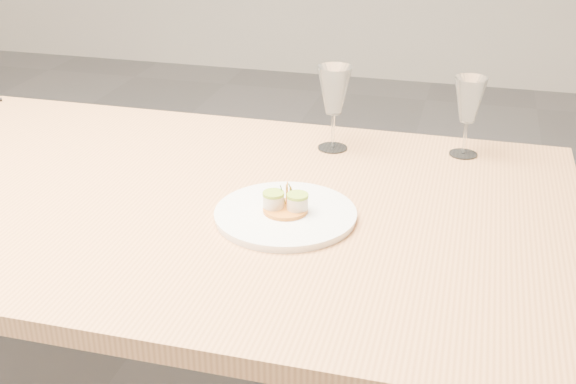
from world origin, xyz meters
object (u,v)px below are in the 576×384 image
(dining_table, at_px, (41,203))
(wine_glass_3, at_px, (469,102))
(wine_glass_2, at_px, (334,92))
(dinner_plate, at_px, (286,213))

(dining_table, height_order, wine_glass_3, wine_glass_3)
(dining_table, height_order, wine_glass_2, wine_glass_2)
(dinner_plate, bearing_deg, dining_table, 174.97)
(dinner_plate, height_order, wine_glass_2, wine_glass_2)
(dining_table, distance_m, dinner_plate, 0.61)
(dining_table, relative_size, dinner_plate, 8.29)
(dinner_plate, relative_size, wine_glass_3, 1.48)
(wine_glass_2, height_order, wine_glass_3, wine_glass_2)
(dinner_plate, xyz_separation_m, wine_glass_2, (0.02, 0.39, 0.14))
(wine_glass_2, distance_m, wine_glass_3, 0.32)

